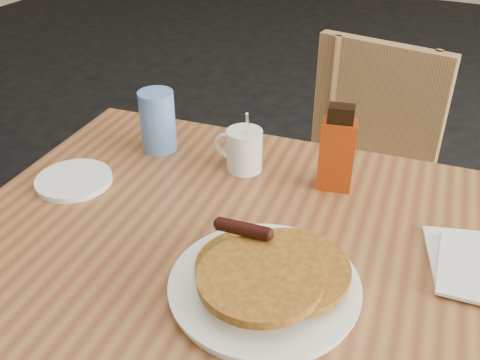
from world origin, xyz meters
name	(u,v)px	position (x,y,z in m)	size (l,w,h in m)	color
main_table	(275,262)	(0.06, -0.06, 0.71)	(1.25, 0.91, 0.75)	brown
chair_main_far	(362,167)	(0.05, 0.65, 0.52)	(0.44, 0.44, 0.87)	tan
pancake_plate	(265,279)	(0.09, -0.17, 0.77)	(0.29, 0.29, 0.09)	white
coffee_mug	(243,149)	(-0.10, 0.14, 0.80)	(0.11, 0.07, 0.14)	white
syrup_bottle	(337,151)	(0.09, 0.16, 0.83)	(0.07, 0.06, 0.18)	maroon
blue_tumbler	(158,121)	(-0.31, 0.14, 0.82)	(0.08, 0.08, 0.14)	#5882CE
side_saucer	(74,180)	(-0.38, -0.06, 0.76)	(0.15, 0.15, 0.01)	white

